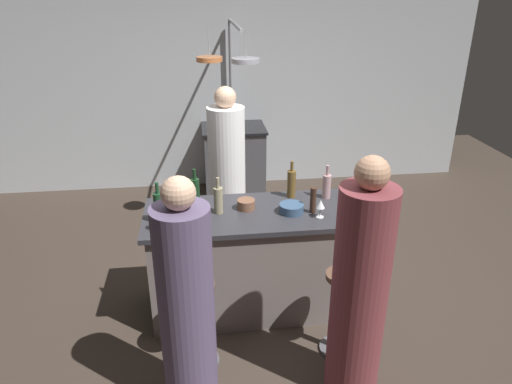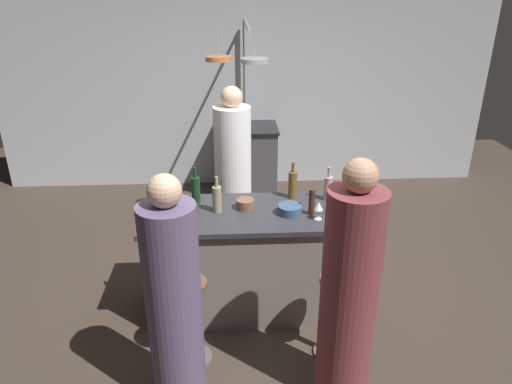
# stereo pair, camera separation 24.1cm
# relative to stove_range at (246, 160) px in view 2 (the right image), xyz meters

# --- Properties ---
(ground_plane) EXTENTS (9.00, 9.00, 0.00)m
(ground_plane) POSITION_rel_stove_range_xyz_m (0.00, -2.45, -0.45)
(ground_plane) COLOR #382D26
(back_wall) EXTENTS (6.40, 0.16, 2.60)m
(back_wall) POSITION_rel_stove_range_xyz_m (0.00, 0.40, 0.85)
(back_wall) COLOR #B2B7BC
(back_wall) RESTS_ON ground_plane
(kitchen_island) EXTENTS (1.80, 0.72, 0.90)m
(kitchen_island) POSITION_rel_stove_range_xyz_m (0.00, -2.45, 0.01)
(kitchen_island) COLOR slate
(kitchen_island) RESTS_ON ground_plane
(stove_range) EXTENTS (0.80, 0.64, 0.89)m
(stove_range) POSITION_rel_stove_range_xyz_m (0.00, 0.00, 0.00)
(stove_range) COLOR #47474C
(stove_range) RESTS_ON ground_plane
(chef) EXTENTS (0.36, 0.36, 1.69)m
(chef) POSITION_rel_stove_range_xyz_m (-0.18, -1.46, 0.34)
(chef) COLOR white
(chef) RESTS_ON ground_plane
(bar_stool_right) EXTENTS (0.28, 0.28, 0.68)m
(bar_stool_right) POSITION_rel_stove_range_xyz_m (0.53, -3.07, -0.07)
(bar_stool_right) COLOR #4C4C51
(bar_stool_right) RESTS_ON ground_plane
(guest_right) EXTENTS (0.35, 0.35, 1.68)m
(guest_right) POSITION_rel_stove_range_xyz_m (0.51, -3.42, 0.33)
(guest_right) COLOR brown
(guest_right) RESTS_ON ground_plane
(bar_stool_left) EXTENTS (0.28, 0.28, 0.68)m
(bar_stool_left) POSITION_rel_stove_range_xyz_m (-0.51, -3.07, -0.07)
(bar_stool_left) COLOR #4C4C51
(bar_stool_left) RESTS_ON ground_plane
(guest_left) EXTENTS (0.34, 0.34, 1.61)m
(guest_left) POSITION_rel_stove_range_xyz_m (-0.56, -3.42, 0.30)
(guest_left) COLOR #594C6B
(guest_left) RESTS_ON ground_plane
(overhead_pot_rack) EXTENTS (0.62, 1.50, 2.17)m
(overhead_pot_rack) POSITION_rel_stove_range_xyz_m (-0.06, -0.54, 1.20)
(overhead_pot_rack) COLOR gray
(overhead_pot_rack) RESTS_ON ground_plane
(pepper_mill) EXTENTS (0.05, 0.05, 0.21)m
(pepper_mill) POSITION_rel_stove_range_xyz_m (0.42, -2.52, 0.56)
(pepper_mill) COLOR #382319
(pepper_mill) RESTS_ON kitchen_island
(wine_bottle_amber) EXTENTS (0.07, 0.07, 0.32)m
(wine_bottle_amber) POSITION_rel_stove_range_xyz_m (0.31, -2.21, 0.58)
(wine_bottle_amber) COLOR brown
(wine_bottle_amber) RESTS_ON kitchen_island
(wine_bottle_rose) EXTENTS (0.07, 0.07, 0.29)m
(wine_bottle_rose) POSITION_rel_stove_range_xyz_m (0.60, -2.26, 0.56)
(wine_bottle_rose) COLOR #B78C8E
(wine_bottle_rose) RESTS_ON kitchen_island
(wine_bottle_green) EXTENTS (0.07, 0.07, 0.32)m
(wine_bottle_green) POSITION_rel_stove_range_xyz_m (-0.76, -2.55, 0.58)
(wine_bottle_green) COLOR #193D23
(wine_bottle_green) RESTS_ON kitchen_island
(wine_bottle_white) EXTENTS (0.07, 0.07, 0.30)m
(wine_bottle_white) POSITION_rel_stove_range_xyz_m (-0.31, -2.44, 0.57)
(wine_bottle_white) COLOR gray
(wine_bottle_white) RESTS_ON kitchen_island
(wine_bottle_red) EXTENTS (0.07, 0.07, 0.30)m
(wine_bottle_red) POSITION_rel_stove_range_xyz_m (-0.49, -2.25, 0.57)
(wine_bottle_red) COLOR #143319
(wine_bottle_red) RESTS_ON kitchen_island
(wine_glass_near_right_guest) EXTENTS (0.07, 0.07, 0.15)m
(wine_glass_near_right_guest) POSITION_rel_stove_range_xyz_m (0.45, -2.61, 0.56)
(wine_glass_near_right_guest) COLOR silver
(wine_glass_near_right_guest) RESTS_ON kitchen_island
(wine_glass_near_left_guest) EXTENTS (0.07, 0.07, 0.15)m
(wine_glass_near_left_guest) POSITION_rel_stove_range_xyz_m (-0.78, -2.65, 0.56)
(wine_glass_near_left_guest) COLOR silver
(wine_glass_near_left_guest) RESTS_ON kitchen_island
(mixing_bowl_wooden) EXTENTS (0.14, 0.14, 0.08)m
(mixing_bowl_wooden) POSITION_rel_stove_range_xyz_m (-0.09, -2.39, 0.49)
(mixing_bowl_wooden) COLOR brown
(mixing_bowl_wooden) RESTS_ON kitchen_island
(mixing_bowl_blue) EXTENTS (0.19, 0.19, 0.07)m
(mixing_bowl_blue) POSITION_rel_stove_range_xyz_m (0.25, -2.50, 0.49)
(mixing_bowl_blue) COLOR #334C6B
(mixing_bowl_blue) RESTS_ON kitchen_island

